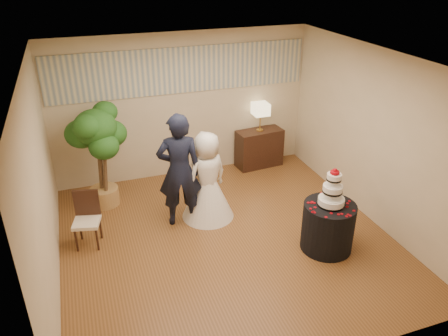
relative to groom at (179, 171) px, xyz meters
name	(u,v)px	position (x,y,z in m)	size (l,w,h in m)	color
floor	(226,239)	(0.54, -0.71, -0.96)	(5.00, 5.00, 0.00)	brown
ceiling	(227,61)	(0.54, -0.71, 1.84)	(5.00, 5.00, 0.00)	white
wall_back	(183,106)	(0.54, 1.79, 0.44)	(5.00, 0.06, 2.80)	beige
wall_front	(315,265)	(0.54, -3.21, 0.44)	(5.00, 0.06, 2.80)	beige
wall_left	(41,187)	(-1.96, -0.71, 0.44)	(0.06, 5.00, 2.80)	beige
wall_right	(373,137)	(3.04, -0.71, 0.44)	(0.06, 5.00, 2.80)	beige
mural_border	(182,70)	(0.54, 1.77, 1.14)	(4.90, 0.02, 0.85)	#ACB09F
groom	(179,171)	(0.00, 0.00, 0.00)	(0.70, 0.46, 1.92)	black
bride	(207,176)	(0.47, 0.04, -0.20)	(0.88, 0.88, 1.53)	white
cake_table	(328,227)	(1.90, -1.42, -0.58)	(0.77, 0.77, 0.76)	black
wedding_cake	(333,187)	(1.90, -1.42, 0.10)	(0.39, 0.39, 0.60)	white
console	(259,148)	(2.07, 1.55, -0.57)	(0.95, 0.42, 0.79)	black
table_lamp	(260,117)	(2.07, 1.55, 0.12)	(0.30, 0.30, 0.58)	#D2BE8A
ficus_tree	(99,157)	(-1.15, 1.01, -0.02)	(0.89, 0.89, 1.87)	#23571B
side_chair	(86,221)	(-1.50, -0.15, -0.52)	(0.40, 0.42, 0.87)	black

